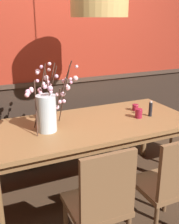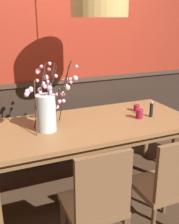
{
  "view_description": "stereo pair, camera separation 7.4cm",
  "coord_description": "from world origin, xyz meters",
  "px_view_note": "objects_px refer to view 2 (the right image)",
  "views": [
    {
      "loc": [
        -1.08,
        -2.36,
        1.77
      ],
      "look_at": [
        0.0,
        0.0,
        0.88
      ],
      "focal_mm": 44.3,
      "sensor_mm": 36.0,
      "label": 1
    },
    {
      "loc": [
        -1.01,
        -2.39,
        1.77
      ],
      "look_at": [
        0.0,
        0.0,
        0.88
      ],
      "focal_mm": 44.3,
      "sensor_mm": 36.0,
      "label": 2
    }
  ],
  "objects_px": {
    "chair_near_side_left": "(97,202)",
    "vase_with_blossoms": "(47,110)",
    "candle_holder_nearer_center": "(136,108)",
    "candle_holder_nearer_edge": "(139,114)",
    "chair_near_side_right": "(168,183)",
    "condiment_bottle": "(151,109)",
    "dining_table": "(89,130)",
    "pendant_lamp": "(99,3)",
    "chair_far_side_right": "(82,113)",
    "chair_far_side_left": "(37,121)"
  },
  "relations": [
    {
      "from": "dining_table",
      "to": "chair_near_side_right",
      "type": "xyz_separation_m",
      "value": [
        0.3,
        -0.9,
        -0.16
      ]
    },
    {
      "from": "chair_near_side_right",
      "to": "condiment_bottle",
      "type": "distance_m",
      "value": 0.96
    },
    {
      "from": "chair_near_side_right",
      "to": "candle_holder_nearer_center",
      "type": "xyz_separation_m",
      "value": [
        0.34,
        1.04,
        0.27
      ]
    },
    {
      "from": "chair_near_side_left",
      "to": "vase_with_blossoms",
      "type": "xyz_separation_m",
      "value": [
        -0.1,
        0.9,
        0.42
      ]
    },
    {
      "from": "chair_far_side_right",
      "to": "condiment_bottle",
      "type": "distance_m",
      "value": 1.13
    },
    {
      "from": "chair_near_side_right",
      "to": "chair_far_side_right",
      "type": "bearing_deg",
      "value": 90.69
    },
    {
      "from": "chair_near_side_left",
      "to": "candle_holder_nearer_center",
      "type": "bearing_deg",
      "value": 47.22
    },
    {
      "from": "condiment_bottle",
      "to": "candle_holder_nearer_center",
      "type": "bearing_deg",
      "value": 100.93
    },
    {
      "from": "dining_table",
      "to": "pendant_lamp",
      "type": "distance_m",
      "value": 1.21
    },
    {
      "from": "chair_near_side_left",
      "to": "candle_holder_nearer_center",
      "type": "xyz_separation_m",
      "value": [
        0.97,
        1.04,
        0.26
      ]
    },
    {
      "from": "candle_holder_nearer_edge",
      "to": "chair_near_side_left",
      "type": "bearing_deg",
      "value": -136.28
    },
    {
      "from": "condiment_bottle",
      "to": "pendant_lamp",
      "type": "height_order",
      "value": "pendant_lamp"
    },
    {
      "from": "dining_table",
      "to": "chair_far_side_left",
      "type": "bearing_deg",
      "value": 112.33
    },
    {
      "from": "candle_holder_nearer_center",
      "to": "candle_holder_nearer_edge",
      "type": "bearing_deg",
      "value": -115.18
    },
    {
      "from": "chair_near_side_left",
      "to": "candle_holder_nearer_edge",
      "type": "distance_m",
      "value": 1.23
    },
    {
      "from": "vase_with_blossoms",
      "to": "chair_far_side_right",
      "type": "bearing_deg",
      "value": 52.69
    },
    {
      "from": "chair_near_side_right",
      "to": "condiment_bottle",
      "type": "xyz_separation_m",
      "value": [
        0.38,
        0.82,
        0.31
      ]
    },
    {
      "from": "chair_near_side_left",
      "to": "pendant_lamp",
      "type": "distance_m",
      "value": 1.68
    },
    {
      "from": "chair_near_side_right",
      "to": "vase_with_blossoms",
      "type": "xyz_separation_m",
      "value": [
        -0.73,
        0.89,
        0.43
      ]
    },
    {
      "from": "chair_far_side_left",
      "to": "chair_far_side_right",
      "type": "xyz_separation_m",
      "value": [
        0.63,
        0.05,
        -0.0
      ]
    },
    {
      "from": "vase_with_blossoms",
      "to": "candle_holder_nearer_center",
      "type": "distance_m",
      "value": 1.09
    },
    {
      "from": "vase_with_blossoms",
      "to": "condiment_bottle",
      "type": "xyz_separation_m",
      "value": [
        1.11,
        -0.07,
        -0.11
      ]
    },
    {
      "from": "dining_table",
      "to": "chair_near_side_left",
      "type": "relative_size",
      "value": 2.21
    },
    {
      "from": "chair_far_side_left",
      "to": "pendant_lamp",
      "type": "bearing_deg",
      "value": -63.25
    },
    {
      "from": "dining_table",
      "to": "condiment_bottle",
      "type": "bearing_deg",
      "value": -6.85
    },
    {
      "from": "candle_holder_nearer_center",
      "to": "chair_near_side_right",
      "type": "bearing_deg",
      "value": -108.08
    },
    {
      "from": "chair_near_side_left",
      "to": "chair_near_side_right",
      "type": "xyz_separation_m",
      "value": [
        0.63,
        0.0,
        -0.01
      ]
    },
    {
      "from": "candle_holder_nearer_center",
      "to": "condiment_bottle",
      "type": "relative_size",
      "value": 0.44
    },
    {
      "from": "candle_holder_nearer_center",
      "to": "pendant_lamp",
      "type": "relative_size",
      "value": 0.07
    },
    {
      "from": "dining_table",
      "to": "vase_with_blossoms",
      "type": "distance_m",
      "value": 0.51
    },
    {
      "from": "chair_far_side_left",
      "to": "chair_near_side_left",
      "type": "xyz_separation_m",
      "value": [
        0.03,
        -1.78,
        0.01
      ]
    },
    {
      "from": "vase_with_blossoms",
      "to": "condiment_bottle",
      "type": "height_order",
      "value": "vase_with_blossoms"
    },
    {
      "from": "chair_near_side_left",
      "to": "chair_far_side_right",
      "type": "relative_size",
      "value": 1.04
    },
    {
      "from": "candle_holder_nearer_edge",
      "to": "pendant_lamp",
      "type": "relative_size",
      "value": 0.09
    },
    {
      "from": "chair_near_side_right",
      "to": "chair_far_side_left",
      "type": "bearing_deg",
      "value": 110.29
    },
    {
      "from": "chair_far_side_right",
      "to": "candle_holder_nearer_edge",
      "type": "relative_size",
      "value": 9.32
    },
    {
      "from": "chair_near_side_left",
      "to": "vase_with_blossoms",
      "type": "distance_m",
      "value": 1.0
    },
    {
      "from": "chair_far_side_left",
      "to": "chair_near_side_right",
      "type": "height_order",
      "value": "chair_far_side_left"
    },
    {
      "from": "chair_near_side_left",
      "to": "candle_holder_nearer_edge",
      "type": "relative_size",
      "value": 9.72
    },
    {
      "from": "candle_holder_nearer_center",
      "to": "condiment_bottle",
      "type": "height_order",
      "value": "condiment_bottle"
    },
    {
      "from": "chair_far_side_right",
      "to": "candle_holder_nearer_center",
      "type": "xyz_separation_m",
      "value": [
        0.36,
        -0.78,
        0.27
      ]
    },
    {
      "from": "dining_table",
      "to": "vase_with_blossoms",
      "type": "bearing_deg",
      "value": -179.0
    },
    {
      "from": "candle_holder_nearer_edge",
      "to": "condiment_bottle",
      "type": "distance_m",
      "value": 0.15
    },
    {
      "from": "pendant_lamp",
      "to": "chair_far_side_right",
      "type": "bearing_deg",
      "value": 78.72
    },
    {
      "from": "chair_near_side_left",
      "to": "vase_with_blossoms",
      "type": "relative_size",
      "value": 1.48
    },
    {
      "from": "chair_near_side_left",
      "to": "chair_near_side_right",
      "type": "distance_m",
      "value": 0.63
    },
    {
      "from": "chair_near_side_left",
      "to": "pendant_lamp",
      "type": "xyz_separation_m",
      "value": [
        0.42,
        0.89,
        1.36
      ]
    },
    {
      "from": "condiment_bottle",
      "to": "chair_far_side_left",
      "type": "bearing_deg",
      "value": 137.44
    },
    {
      "from": "dining_table",
      "to": "chair_far_side_left",
      "type": "height_order",
      "value": "chair_far_side_left"
    },
    {
      "from": "dining_table",
      "to": "chair_far_side_right",
      "type": "relative_size",
      "value": 2.3
    }
  ]
}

